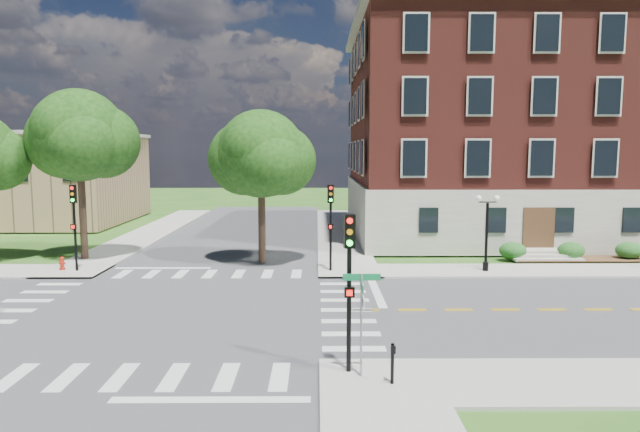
{
  "coord_description": "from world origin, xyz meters",
  "views": [
    {
      "loc": [
        5.92,
        -23.71,
        6.8
      ],
      "look_at": [
        6.1,
        7.52,
        3.2
      ],
      "focal_mm": 32.0,
      "sensor_mm": 36.0,
      "label": 1
    }
  ],
  "objects_px": {
    "traffic_signal_ne": "(331,216)",
    "push_button_post": "(393,361)",
    "fire_hydrant": "(62,264)",
    "street_sign_pole": "(362,304)",
    "traffic_signal_nw": "(74,216)",
    "traffic_signal_se": "(349,272)",
    "twin_lamp_west": "(487,228)"
  },
  "relations": [
    {
      "from": "traffic_signal_se",
      "to": "push_button_post",
      "type": "distance_m",
      "value": 2.84
    },
    {
      "from": "push_button_post",
      "to": "traffic_signal_se",
      "type": "bearing_deg",
      "value": 141.75
    },
    {
      "from": "traffic_signal_se",
      "to": "push_button_post",
      "type": "bearing_deg",
      "value": -38.25
    },
    {
      "from": "traffic_signal_ne",
      "to": "fire_hydrant",
      "type": "bearing_deg",
      "value": 178.86
    },
    {
      "from": "traffic_signal_se",
      "to": "street_sign_pole",
      "type": "xyz_separation_m",
      "value": [
        0.35,
        -0.36,
        -0.88
      ]
    },
    {
      "from": "traffic_signal_se",
      "to": "fire_hydrant",
      "type": "xyz_separation_m",
      "value": [
        -15.3,
        14.94,
        -2.72
      ]
    },
    {
      "from": "traffic_signal_ne",
      "to": "push_button_post",
      "type": "xyz_separation_m",
      "value": [
        1.39,
        -15.59,
        -2.39
      ]
    },
    {
      "from": "street_sign_pole",
      "to": "fire_hydrant",
      "type": "height_order",
      "value": "street_sign_pole"
    },
    {
      "from": "fire_hydrant",
      "to": "push_button_post",
      "type": "bearing_deg",
      "value": -43.91
    },
    {
      "from": "push_button_post",
      "to": "fire_hydrant",
      "type": "distance_m",
      "value": 22.91
    },
    {
      "from": "street_sign_pole",
      "to": "fire_hydrant",
      "type": "relative_size",
      "value": 4.13
    },
    {
      "from": "traffic_signal_ne",
      "to": "street_sign_pole",
      "type": "relative_size",
      "value": 1.55
    },
    {
      "from": "traffic_signal_ne",
      "to": "twin_lamp_west",
      "type": "relative_size",
      "value": 1.13
    },
    {
      "from": "traffic_signal_ne",
      "to": "push_button_post",
      "type": "relative_size",
      "value": 4.0
    },
    {
      "from": "street_sign_pole",
      "to": "twin_lamp_west",
      "type": "bearing_deg",
      "value": 61.45
    },
    {
      "from": "traffic_signal_ne",
      "to": "street_sign_pole",
      "type": "bearing_deg",
      "value": -87.92
    },
    {
      "from": "push_button_post",
      "to": "fire_hydrant",
      "type": "bearing_deg",
      "value": 136.09
    },
    {
      "from": "traffic_signal_nw",
      "to": "fire_hydrant",
      "type": "xyz_separation_m",
      "value": [
        -0.93,
        0.27,
        -2.72
      ]
    },
    {
      "from": "traffic_signal_se",
      "to": "push_button_post",
      "type": "height_order",
      "value": "traffic_signal_se"
    },
    {
      "from": "twin_lamp_west",
      "to": "fire_hydrant",
      "type": "distance_m",
      "value": 23.86
    },
    {
      "from": "traffic_signal_ne",
      "to": "traffic_signal_nw",
      "type": "xyz_separation_m",
      "value": [
        -14.19,
        0.03,
        0.0
      ]
    },
    {
      "from": "traffic_signal_ne",
      "to": "traffic_signal_nw",
      "type": "relative_size",
      "value": 1.0
    },
    {
      "from": "traffic_signal_se",
      "to": "street_sign_pole",
      "type": "distance_m",
      "value": 1.01
    },
    {
      "from": "street_sign_pole",
      "to": "push_button_post",
      "type": "distance_m",
      "value": 1.83
    },
    {
      "from": "traffic_signal_se",
      "to": "traffic_signal_nw",
      "type": "bearing_deg",
      "value": 134.42
    },
    {
      "from": "traffic_signal_ne",
      "to": "fire_hydrant",
      "type": "height_order",
      "value": "traffic_signal_ne"
    },
    {
      "from": "traffic_signal_se",
      "to": "traffic_signal_ne",
      "type": "distance_m",
      "value": 14.64
    },
    {
      "from": "street_sign_pole",
      "to": "traffic_signal_ne",
      "type": "bearing_deg",
      "value": 92.08
    },
    {
      "from": "traffic_signal_se",
      "to": "fire_hydrant",
      "type": "relative_size",
      "value": 6.4
    },
    {
      "from": "twin_lamp_west",
      "to": "push_button_post",
      "type": "height_order",
      "value": "twin_lamp_west"
    },
    {
      "from": "twin_lamp_west",
      "to": "traffic_signal_se",
      "type": "bearing_deg",
      "value": -120.19
    },
    {
      "from": "twin_lamp_west",
      "to": "traffic_signal_ne",
      "type": "bearing_deg",
      "value": 179.38
    }
  ]
}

